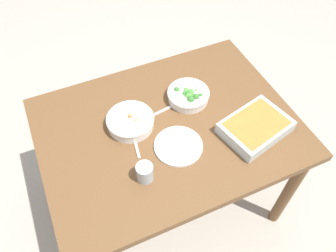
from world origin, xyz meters
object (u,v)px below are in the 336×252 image
drink_cup (145,173)px  spoon_by_broccoli (168,108)px  spoon_by_stew (134,138)px  broccoli_bowl (188,95)px  baking_dish (256,127)px  side_plate (178,146)px  stew_bowl (130,121)px

drink_cup → spoon_by_broccoli: bearing=-128.1°
spoon_by_stew → broccoli_bowl: bearing=-160.3°
baking_dish → spoon_by_stew: (0.53, -0.19, -0.03)m
broccoli_bowl → spoon_by_stew: (0.33, 0.12, -0.03)m
baking_dish → side_plate: size_ratio=1.56×
side_plate → spoon_by_broccoli: size_ratio=1.25×
drink_cup → spoon_by_broccoli: size_ratio=0.48×
baking_dish → drink_cup: drink_cup is taller
drink_cup → side_plate: drink_cup is taller
spoon_by_stew → stew_bowl: bearing=-99.1°
spoon_by_stew → spoon_by_broccoli: bearing=-154.5°
stew_bowl → spoon_by_stew: (0.01, 0.08, -0.03)m
stew_bowl → baking_dish: (-0.51, 0.27, 0.00)m
broccoli_bowl → drink_cup: (0.36, 0.33, 0.01)m
spoon_by_broccoli → drink_cup: bearing=51.9°
stew_bowl → drink_cup: drink_cup is taller
drink_cup → side_plate: (-0.19, -0.09, -0.03)m
broccoli_bowl → baking_dish: bearing=122.1°
drink_cup → stew_bowl: bearing=-98.1°
stew_bowl → spoon_by_stew: bearing=80.9°
stew_bowl → baking_dish: bearing=152.5°
side_plate → spoon_by_stew: size_ratio=1.25×
spoon_by_stew → spoon_by_broccoli: 0.24m
baking_dish → spoon_by_stew: bearing=-19.6°
spoon_by_broccoli → spoon_by_stew: bearing=25.5°
broccoli_bowl → baking_dish: size_ratio=0.61×
side_plate → spoon_by_stew: 0.21m
stew_bowl → spoon_by_broccoli: stew_bowl is taller
broccoli_bowl → baking_dish: 0.36m
stew_bowl → baking_dish: size_ratio=0.65×
side_plate → spoon_by_stew: (0.17, -0.12, -0.00)m
spoon_by_stew → drink_cup: bearing=82.2°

